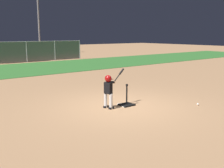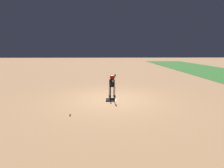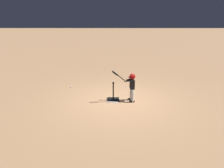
{
  "view_description": "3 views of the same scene",
  "coord_description": "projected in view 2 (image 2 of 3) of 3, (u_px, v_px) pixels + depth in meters",
  "views": [
    {
      "loc": [
        -5.31,
        -6.35,
        2.32
      ],
      "look_at": [
        -0.34,
        0.03,
        0.78
      ],
      "focal_mm": 42.0,
      "sensor_mm": 36.0,
      "label": 1
    },
    {
      "loc": [
        7.94,
        -0.18,
        2.27
      ],
      "look_at": [
        -0.39,
        0.06,
        0.64
      ],
      "focal_mm": 28.0,
      "sensor_mm": 36.0,
      "label": 2
    },
    {
      "loc": [
        0.25,
        7.72,
        3.13
      ],
      "look_at": [
        0.28,
        0.14,
        0.7
      ],
      "focal_mm": 35.0,
      "sensor_mm": 36.0,
      "label": 3
    }
  ],
  "objects": [
    {
      "name": "batter_child",
      "position": [
        112.0,
        83.0,
        8.53
      ],
      "size": [
        0.86,
        0.35,
        1.22
      ],
      "color": "silver",
      "rests_on": "ground_plane"
    },
    {
      "name": "baseball",
      "position": [
        70.0,
        115.0,
        6.13
      ],
      "size": [
        0.07,
        0.07,
        0.07
      ],
      "primitive_type": "sphere",
      "color": "white",
      "rests_on": "ground_plane"
    },
    {
      "name": "ground_plane",
      "position": [
        111.0,
        99.0,
        8.23
      ],
      "size": [
        90.0,
        90.0,
        0.0
      ],
      "primitive_type": "plane",
      "color": "#AD7F56"
    },
    {
      "name": "batting_tee",
      "position": [
        110.0,
        98.0,
        7.99
      ],
      "size": [
        0.46,
        0.41,
        0.72
      ],
      "color": "black",
      "rests_on": "ground_plane"
    },
    {
      "name": "home_plate",
      "position": [
        111.0,
        100.0,
        8.0
      ],
      "size": [
        0.51,
        0.51,
        0.02
      ],
      "primitive_type": "cube",
      "rotation": [
        0.0,
        0.0,
        -0.17
      ],
      "color": "white",
      "rests_on": "ground_plane"
    }
  ]
}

